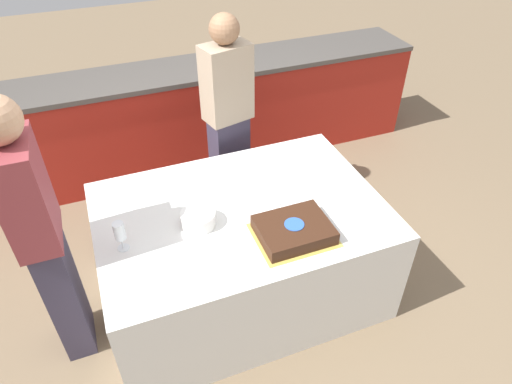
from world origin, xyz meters
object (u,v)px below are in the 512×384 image
Objects in this scene: plate_stack at (198,219)px; wine_glass at (119,232)px; person_seated_left at (42,236)px; cake at (294,230)px; person_cutting_cake at (228,122)px.

wine_glass is (-0.43, -0.04, 0.08)m from plate_stack.
wine_glass is 0.11× the size of person_seated_left.
plate_stack is 0.44m from wine_glass.
person_seated_left is (-1.27, 0.32, 0.11)m from cake.
cake is 0.27× the size of person_cutting_cake.
cake is 0.54m from plate_stack.
plate_stack is at bearing -92.89° from person_seated_left.
person_seated_left is (-0.80, 0.04, 0.11)m from plate_stack.
wine_glass reaches higher than plate_stack.
person_seated_left is at bearing 18.72° from person_cutting_cake.
person_seated_left reaches higher than person_cutting_cake.
plate_stack is 1.11× the size of wine_glass.
wine_glass is (-0.90, 0.24, 0.08)m from cake.
cake and plate_stack have the same top height.
wine_glass is at bearing -175.04° from plate_stack.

